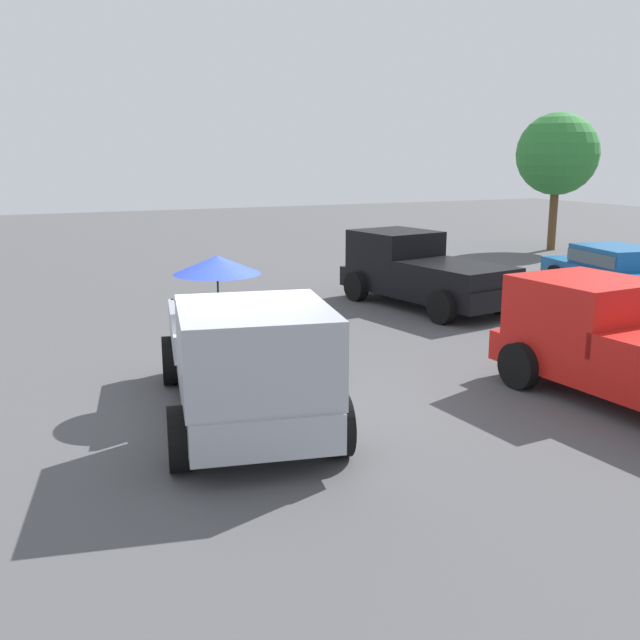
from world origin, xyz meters
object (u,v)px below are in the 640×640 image
pickup_truck_main (245,358)px  pickup_truck_red (420,271)px  parked_sedan_far (615,268)px  pickup_truck_far (634,348)px

pickup_truck_main → pickup_truck_red: pickup_truck_main is taller
pickup_truck_red → parked_sedan_far: (1.05, 5.46, -0.13)m
pickup_truck_far → parked_sedan_far: size_ratio=1.08×
pickup_truck_far → parked_sedan_far: 9.29m
pickup_truck_main → pickup_truck_red: bearing=143.9°
pickup_truck_far → parked_sedan_far: bearing=-48.7°
pickup_truck_main → parked_sedan_far: size_ratio=1.17×
pickup_truck_main → pickup_truck_red: 9.03m
pickup_truck_red → pickup_truck_far: bearing=162.7°
pickup_truck_far → parked_sedan_far: (-6.61, 6.52, -0.13)m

